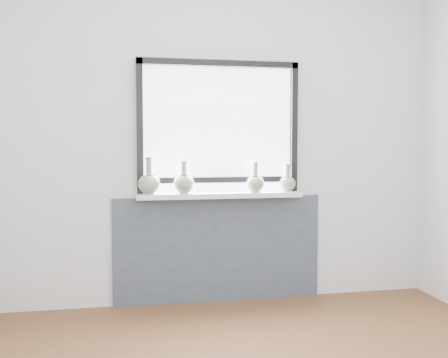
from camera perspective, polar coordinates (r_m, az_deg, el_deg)
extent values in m
cube|color=silver|center=(4.05, -0.70, 4.20)|extent=(3.60, 0.02, 2.60)
cube|color=#454D5C|center=(4.11, -0.62, -8.02)|extent=(1.70, 0.03, 0.86)
cube|color=white|center=(3.97, -0.44, -1.86)|extent=(1.32, 0.18, 0.04)
cube|color=black|center=(3.94, -9.60, 5.97)|extent=(0.05, 0.06, 1.05)
cube|color=black|center=(4.16, 7.96, 5.87)|extent=(0.05, 0.06, 1.05)
cube|color=black|center=(4.05, -0.58, 13.07)|extent=(1.30, 0.06, 0.05)
cube|color=black|center=(4.01, -0.57, -0.09)|extent=(1.20, 0.05, 0.04)
cube|color=white|center=(4.03, -0.64, 5.62)|extent=(1.20, 0.01, 1.00)
cylinder|color=gray|center=(3.89, -8.53, -1.67)|extent=(0.08, 0.08, 0.01)
ellipsoid|color=gray|center=(3.88, -8.54, -0.57)|extent=(0.17, 0.17, 0.16)
cone|color=gray|center=(3.88, -8.55, 0.30)|extent=(0.09, 0.09, 0.03)
cylinder|color=gray|center=(3.88, -8.56, 1.29)|extent=(0.05, 0.05, 0.14)
cylinder|color=gray|center=(3.87, -8.57, 2.41)|extent=(0.06, 0.06, 0.01)
cylinder|color=gray|center=(3.91, -4.60, -1.62)|extent=(0.07, 0.07, 0.01)
ellipsoid|color=gray|center=(3.90, -4.60, -0.56)|extent=(0.17, 0.17, 0.15)
cone|color=gray|center=(3.90, -4.61, 0.29)|extent=(0.09, 0.09, 0.03)
cylinder|color=gray|center=(3.89, -4.61, 1.07)|extent=(0.05, 0.05, 0.11)
cylinder|color=gray|center=(3.89, -4.62, 1.99)|extent=(0.07, 0.07, 0.01)
cylinder|color=gray|center=(4.01, 3.59, -1.47)|extent=(0.07, 0.07, 0.01)
ellipsoid|color=gray|center=(4.01, 3.59, -0.55)|extent=(0.15, 0.15, 0.14)
cone|color=gray|center=(4.00, 3.59, 0.19)|extent=(0.08, 0.08, 0.03)
cylinder|color=gray|center=(4.00, 3.60, 0.98)|extent=(0.04, 0.04, 0.12)
cylinder|color=gray|center=(4.00, 3.60, 1.89)|extent=(0.06, 0.06, 0.01)
cylinder|color=gray|center=(4.12, 7.23, -1.36)|extent=(0.06, 0.06, 0.01)
ellipsoid|color=gray|center=(4.11, 7.23, -0.54)|extent=(0.14, 0.14, 0.13)
cone|color=gray|center=(4.11, 7.24, 0.14)|extent=(0.08, 0.08, 0.03)
cylinder|color=gray|center=(4.11, 7.24, 0.82)|extent=(0.04, 0.04, 0.11)
cylinder|color=gray|center=(4.10, 7.25, 1.64)|extent=(0.05, 0.05, 0.01)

